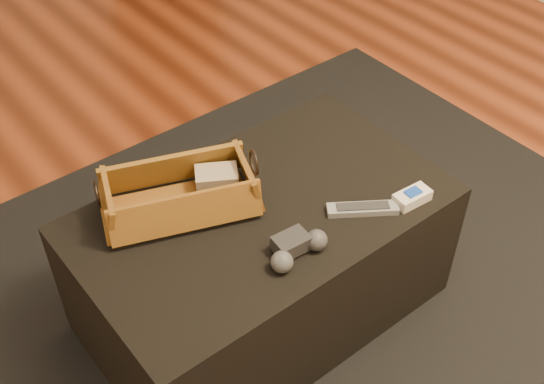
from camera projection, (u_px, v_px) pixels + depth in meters
floor at (269, 352)px, 1.99m from camera, size 5.00×5.50×0.01m
area_rug at (273, 318)px, 2.07m from camera, size 2.60×2.00×0.01m
ottoman at (262, 261)px, 1.96m from camera, size 1.00×0.60×0.42m
tv_remote at (174, 207)px, 1.78m from camera, size 0.22×0.10×0.02m
cloth_bundle at (217, 180)px, 1.83m from camera, size 0.14×0.12×0.06m
wicker_basket at (180, 195)px, 1.78m from camera, size 0.45×0.34×0.14m
game_controller at (296, 248)px, 1.67m from camera, size 0.17×0.09×0.06m
silver_remote at (363, 209)px, 1.80m from camera, size 0.18×0.14×0.02m
cream_gadget at (412, 197)px, 1.82m from camera, size 0.11×0.06×0.04m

